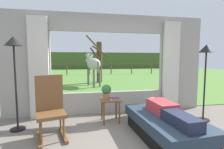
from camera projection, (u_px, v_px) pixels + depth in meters
The scene contains 16 objects.
back_wall_with_window at pixel (109, 65), 4.33m from camera, with size 5.20×0.12×2.55m.
curtain_panel_left at pixel (39, 68), 3.90m from camera, with size 0.44×0.10×2.40m, color beige.
curtain_panel_right at pixel (171, 67), 4.50m from camera, with size 0.44×0.10×2.40m, color beige.
outdoor_pasture_lawn at pixel (90, 75), 15.12m from camera, with size 36.00×21.68×0.02m, color #568438.
distant_hill_ridge at pixel (86, 61), 24.65m from camera, with size 36.00×2.00×2.40m, color #43592C.
recliner_sofa at pixel (165, 127), 2.93m from camera, with size 1.02×1.76×0.42m.
reclining_person at pixel (167, 111), 2.85m from camera, with size 0.38×1.44×0.22m.
rocking_chair at pixel (50, 107), 2.99m from camera, with size 0.62×0.78×1.12m.
side_table at pixel (110, 103), 3.71m from camera, with size 0.44×0.44×0.52m.
potted_plant at pixel (106, 91), 3.73m from camera, with size 0.22×0.22×0.32m.
book_stack at pixel (115, 99), 3.66m from camera, with size 0.22×0.15×0.05m.
floor_lamp_left at pixel (14, 55), 3.19m from camera, with size 0.32×0.32×1.85m.
floor_lamp_right at pixel (206, 59), 3.70m from camera, with size 0.32×0.32×1.74m.
horse at pixel (93, 64), 8.62m from camera, with size 0.89×1.81×1.73m.
pasture_tree at pixel (99, 61), 9.86m from camera, with size 1.29×1.11×2.84m.
pasture_fence_line at pixel (89, 67), 15.06m from camera, with size 16.10×0.10×1.10m.
Camera 1 is at (-0.70, -2.02, 1.41)m, focal length 26.59 mm.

